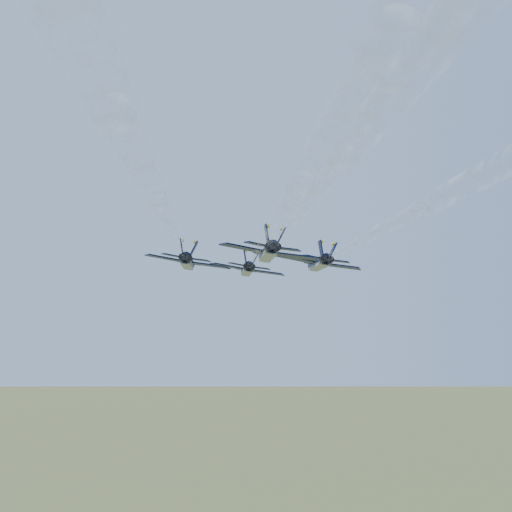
{
  "coord_description": "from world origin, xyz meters",
  "views": [
    {
      "loc": [
        -2.46,
        -88.72,
        98.19
      ],
      "look_at": [
        -1.55,
        1.0,
        107.61
      ],
      "focal_mm": 45.0,
      "sensor_mm": 36.0,
      "label": 1
    }
  ],
  "objects_px": {
    "jet_left": "(188,262)",
    "jet_lead": "(247,269)",
    "jet_slot": "(268,252)",
    "jet_right": "(319,263)"
  },
  "relations": [
    {
      "from": "jet_left",
      "to": "jet_lead",
      "type": "bearing_deg",
      "value": 53.56
    },
    {
      "from": "jet_lead",
      "to": "jet_slot",
      "type": "height_order",
      "value": "same"
    },
    {
      "from": "jet_lead",
      "to": "jet_slot",
      "type": "distance_m",
      "value": 24.49
    },
    {
      "from": "jet_lead",
      "to": "jet_right",
      "type": "relative_size",
      "value": 1.0
    },
    {
      "from": "jet_lead",
      "to": "jet_right",
      "type": "xyz_separation_m",
      "value": [
        10.1,
        -10.74,
        0.0
      ]
    },
    {
      "from": "jet_left",
      "to": "jet_slot",
      "type": "xyz_separation_m",
      "value": [
        10.69,
        -12.02,
        0.0
      ]
    },
    {
      "from": "jet_lead",
      "to": "jet_slot",
      "type": "bearing_deg",
      "value": -87.03
    },
    {
      "from": "jet_left",
      "to": "jet_slot",
      "type": "bearing_deg",
      "value": -51.44
    },
    {
      "from": "jet_right",
      "to": "jet_slot",
      "type": "distance_m",
      "value": 15.55
    },
    {
      "from": "jet_lead",
      "to": "jet_left",
      "type": "relative_size",
      "value": 1.0
    }
  ]
}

